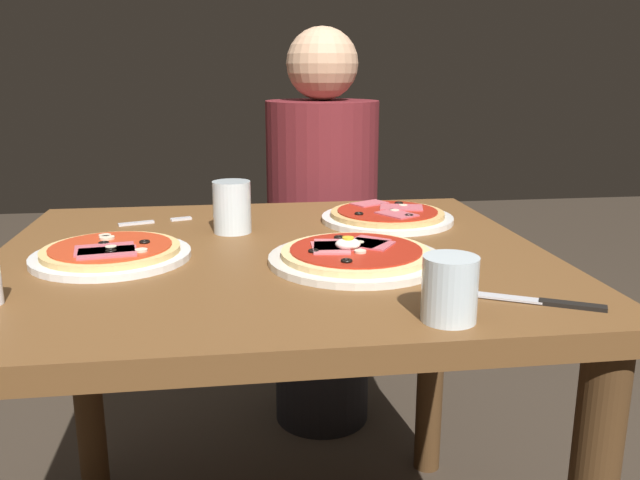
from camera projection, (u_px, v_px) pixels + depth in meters
dining_table at (273, 314)px, 1.23m from camera, size 1.00×0.89×0.74m
pizza_foreground at (355, 256)px, 1.13m from camera, size 0.30×0.30×0.05m
pizza_across_left at (111, 253)px, 1.15m from camera, size 0.27×0.27×0.03m
pizza_across_right at (387, 216)px, 1.44m from camera, size 0.29×0.29×0.03m
water_glass_near at (232, 210)px, 1.33m from camera, size 0.08×0.08×0.11m
water_glass_far at (449, 293)px, 0.86m from camera, size 0.07×0.07×0.09m
fork at (150, 222)px, 1.42m from camera, size 0.15×0.06×0.00m
knife at (544, 302)px, 0.93m from camera, size 0.18×0.11×0.01m
diner_person at (322, 245)px, 1.94m from camera, size 0.32×0.32×1.18m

